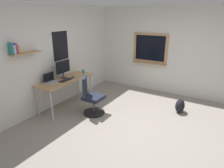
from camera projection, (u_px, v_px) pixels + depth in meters
name	position (u px, v px, depth m)	size (l,w,h in m)	color
ground_plane	(138.00, 128.00, 4.32)	(5.20, 5.20, 0.00)	gray
wall_back	(51.00, 57.00, 5.08)	(5.00, 0.30, 2.60)	silver
wall_right	(173.00, 51.00, 5.88)	(0.22, 5.00, 2.60)	silver
desk	(66.00, 82.00, 5.15)	(1.59, 0.59, 0.76)	tan
office_chair	(91.00, 98.00, 4.85)	(0.55, 0.57, 0.95)	black
laptop	(51.00, 80.00, 4.88)	(0.31, 0.21, 0.23)	#ADAFB5
monitor_primary	(63.00, 68.00, 5.11)	(0.46, 0.17, 0.46)	#38383D
keyboard	(65.00, 80.00, 5.02)	(0.37, 0.13, 0.02)	black
computer_mouse	(73.00, 77.00, 5.24)	(0.10, 0.06, 0.03)	#262628
coffee_mug	(83.00, 71.00, 5.66)	(0.08, 0.08, 0.09)	#338C4C
backpack	(180.00, 106.00, 4.98)	(0.32, 0.22, 0.35)	black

